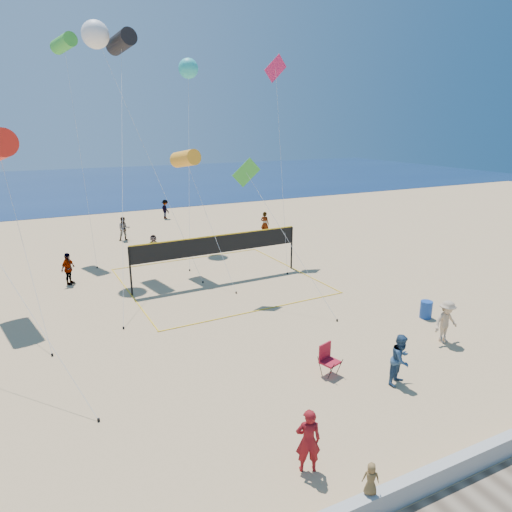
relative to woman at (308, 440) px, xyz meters
name	(u,v)px	position (x,y,z in m)	size (l,w,h in m)	color
ground	(303,437)	(0.59, 1.14, -0.89)	(120.00, 120.00, 0.00)	tan
ocean	(78,184)	(0.59, 63.14, -0.87)	(140.00, 50.00, 0.03)	#10224C
seawall	(374,504)	(0.59, -1.86, -0.59)	(32.00, 0.30, 0.60)	#AFB0AB
woman	(308,440)	(0.00, 0.00, 0.00)	(0.65, 0.42, 1.77)	maroon
toddler	(371,479)	(0.49, -1.80, 0.10)	(0.38, 0.25, 0.78)	brown
bystander_a	(401,359)	(5.01, 2.09, 0.01)	(0.87, 0.68, 1.79)	navy
bystander_b	(446,322)	(8.82, 3.62, 0.00)	(1.15, 0.66, 1.78)	tan
far_person_0	(68,269)	(-4.24, 17.71, 0.01)	(1.05, 0.44, 1.79)	gray
far_person_1	(154,246)	(1.25, 20.81, -0.12)	(1.42, 0.45, 1.53)	gray
far_person_2	(265,224)	(10.61, 23.06, 0.07)	(0.70, 0.46, 1.91)	gray
far_person_3	(124,229)	(0.37, 26.34, 0.02)	(0.88, 0.68, 1.81)	gray
far_person_4	(165,209)	(5.40, 33.12, -0.01)	(1.13, 0.65, 1.76)	gray
camp_chair	(328,357)	(3.14, 3.66, -0.24)	(0.75, 0.87, 1.26)	maroon
trash_barrel	(426,309)	(9.97, 5.73, -0.49)	(0.53, 0.53, 0.80)	#163E92
volleyball_net	(218,249)	(3.36, 14.66, 0.95)	(10.25, 10.11, 2.65)	black
kite_1	(121,42)	(0.05, 20.29, 12.04)	(3.48, 11.00, 13.58)	black
kite_2	(185,159)	(2.55, 17.30, 5.73)	(1.59, 6.13, 7.20)	#FFA023
kite_4	(252,181)	(4.16, 11.96, 4.96)	(2.86, 5.28, 6.96)	green
kite_5	(276,80)	(8.83, 18.19, 10.20)	(2.38, 4.69, 12.64)	#DC225A
kite_6	(95,35)	(-1.34, 20.10, 12.28)	(4.79, 6.43, 13.92)	white
kite_7	(188,69)	(5.04, 23.69, 11.22)	(3.45, 7.50, 12.78)	#30BFBB
kite_8	(64,43)	(-2.59, 24.85, 12.42)	(1.58, 5.96, 13.90)	green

